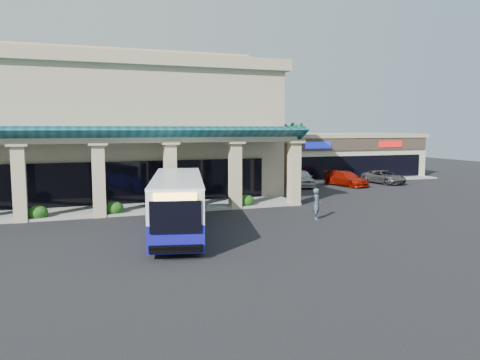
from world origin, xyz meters
name	(u,v)px	position (x,y,z in m)	size (l,w,h in m)	color
ground	(240,225)	(0.00, 0.00, 0.00)	(110.00, 110.00, 0.00)	black
main_building	(84,127)	(-8.00, 16.00, 5.67)	(30.80, 14.80, 11.35)	tan
arcade	(89,170)	(-8.00, 6.80, 2.85)	(30.00, 6.20, 5.70)	#0D4650
strip_mall	(314,154)	(18.00, 24.00, 2.45)	(22.50, 12.50, 4.90)	beige
palm_0	(290,155)	(8.50, 11.00, 3.30)	(2.40, 2.40, 6.60)	#144D1F
palm_1	(286,157)	(9.50, 14.00, 2.90)	(2.40, 2.40, 5.80)	#144D1F
broadleaf_tree	(246,160)	(7.50, 19.00, 2.41)	(2.60, 2.60, 4.81)	#1B4910
transit_bus	(178,205)	(-3.87, -1.00, 1.52)	(2.54, 10.90, 3.04)	#16159E
pedestrian	(317,204)	(4.93, -0.09, 0.96)	(0.70, 0.46, 1.91)	#434F5D
car_silver	(301,178)	(11.41, 14.63, 0.82)	(1.93, 4.80, 1.63)	silver
car_red	(346,179)	(15.81, 13.70, 0.71)	(1.98, 4.88, 1.41)	#9E1406
car_gray	(384,177)	(20.46, 14.07, 0.66)	(2.19, 4.76, 1.32)	#434446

